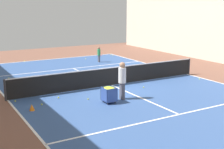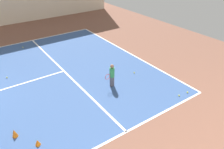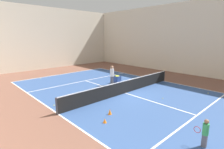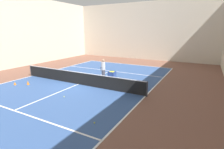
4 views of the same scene
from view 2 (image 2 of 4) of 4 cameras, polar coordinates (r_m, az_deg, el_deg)
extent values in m
cube|color=white|center=(14.81, 3.98, 5.90)|extent=(11.54, 0.10, 0.00)
cube|color=white|center=(12.74, -12.44, 0.90)|extent=(11.54, 0.10, 0.00)
cube|color=#4C4C56|center=(10.98, 0.00, -1.80)|extent=(0.12, 0.20, 0.55)
cylinder|color=#2D8C4C|center=(10.71, 0.00, 0.57)|extent=(0.25, 0.25, 0.49)
sphere|color=#846047|center=(10.54, 0.00, 2.16)|extent=(0.18, 0.18, 0.18)
torus|color=#B22D2D|center=(10.59, -1.18, -0.59)|extent=(0.03, 0.28, 0.28)
cone|color=orange|center=(9.11, -24.13, -13.78)|extent=(0.21, 0.21, 0.33)
cone|color=orange|center=(8.54, -18.87, -16.44)|extent=(0.20, 0.20, 0.24)
sphere|color=yellow|center=(12.27, 5.82, 0.48)|extent=(0.07, 0.07, 0.07)
sphere|color=yellow|center=(16.64, -22.25, 6.60)|extent=(0.07, 0.07, 0.07)
sphere|color=yellow|center=(16.53, -0.85, 8.76)|extent=(0.07, 0.07, 0.07)
sphere|color=yellow|center=(10.87, 17.10, -5.24)|extent=(0.07, 0.07, 0.07)
sphere|color=yellow|center=(13.06, -25.76, -0.70)|extent=(0.07, 0.07, 0.07)
sphere|color=yellow|center=(11.22, 19.09, -4.40)|extent=(0.07, 0.07, 0.07)
camera|label=1|loc=(25.32, -75.79, 3.88)|focal=50.00mm
camera|label=3|loc=(7.59, 50.30, 6.73)|focal=28.00mm
camera|label=4|loc=(21.68, -10.62, 25.21)|focal=28.00mm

